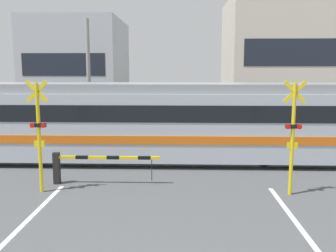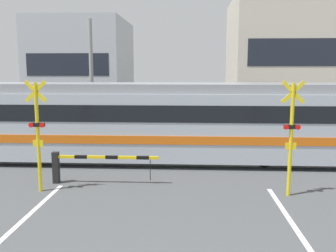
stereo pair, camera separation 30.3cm
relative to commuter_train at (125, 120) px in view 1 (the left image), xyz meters
The scene contains 11 objects.
rail_track_near 2.56m from the commuter_train, 21.84° to the right, with size 50.00×0.10×0.08m.
rail_track_far 2.56m from the commuter_train, 21.84° to the left, with size 50.00×0.10×0.08m.
commuter_train is the anchor object (origin of this frame).
crossing_barrier_near 3.47m from the commuter_train, 106.64° to the right, with size 3.55×0.20×1.06m.
crossing_barrier_far 5.51m from the commuter_train, 33.18° to the left, with size 3.55×0.20×1.06m.
crossing_signal_left 4.53m from the commuter_train, 116.76° to the right, with size 0.68×0.15×3.46m.
crossing_signal_right 6.92m from the commuter_train, 35.73° to the right, with size 0.68×0.15×3.46m.
pedestrian 6.89m from the commuter_train, 87.01° to the left, with size 0.38×0.22×1.70m.
building_left_of_street 14.86m from the commuter_train, 111.98° to the left, with size 6.65×7.82×7.45m.
building_right_of_street 16.95m from the commuter_train, 54.68° to the left, with size 7.81×7.82×8.85m.
utility_pole_streetside 6.32m from the commuter_train, 117.04° to the left, with size 0.22×0.22×6.50m.
Camera 1 is at (0.47, -3.78, 3.78)m, focal length 40.00 mm.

